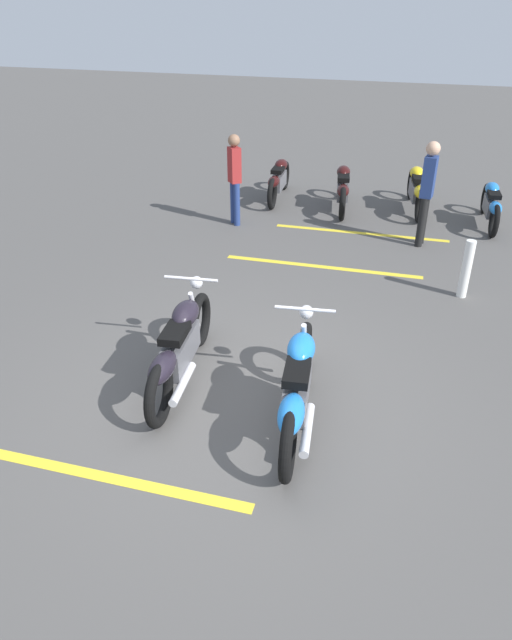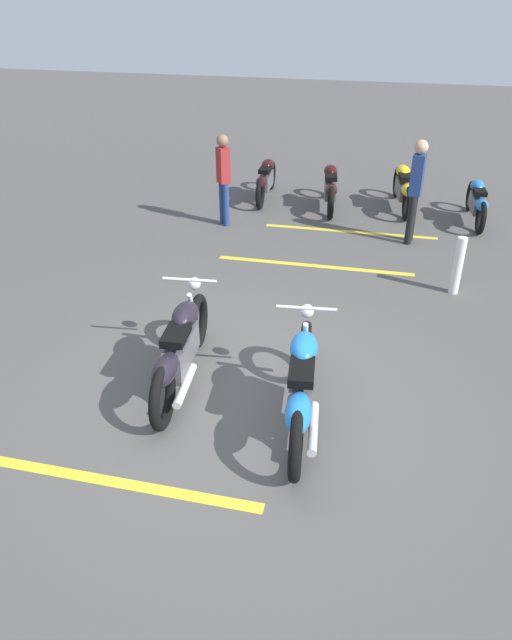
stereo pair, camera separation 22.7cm
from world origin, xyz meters
The scene contains 13 objects.
ground_plane centered at (0.00, 0.00, 0.00)m, with size 60.00×60.00×0.00m, color #514F4C.
motorcycle_bright_foreground centered at (-0.17, -0.72, 0.46)m, with size 2.21×0.72×1.04m.
motorcycle_dark_foreground centered at (0.10, 0.69, 0.46)m, with size 2.22×0.71×1.04m.
motorcycle_row_far_left centered at (6.77, -2.53, 0.42)m, with size 2.02×0.37×0.76m.
motorcycle_row_left centered at (7.20, -1.10, 0.45)m, with size 2.19×0.59×0.83m.
motorcycle_row_center centered at (6.79, 0.34, 0.45)m, with size 2.17×0.60×0.83m.
motorcycle_row_right centered at (6.99, 1.79, 0.44)m, with size 2.13×0.41×0.80m.
bystander_near_row centered at (5.31, -1.39, 1.00)m, with size 0.30×0.23×1.79m.
bystander_secondary centered at (5.20, 2.09, 0.94)m, with size 0.30×0.30×1.69m.
bollard_post centered at (3.41, -2.18, 0.43)m, with size 0.14×0.14×0.86m, color white.
parking_stripe_near centered at (-1.50, 0.90, 0.00)m, with size 3.20×0.12×0.01m, color yellow.
parking_stripe_mid centered at (3.75, -0.01, 0.00)m, with size 3.20×0.12×0.01m, color yellow.
parking_stripe_far centered at (5.52, -0.30, 0.00)m, with size 3.20×0.12×0.01m, color yellow.
Camera 1 is at (-4.53, -1.87, 3.71)m, focal length 31.62 mm.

